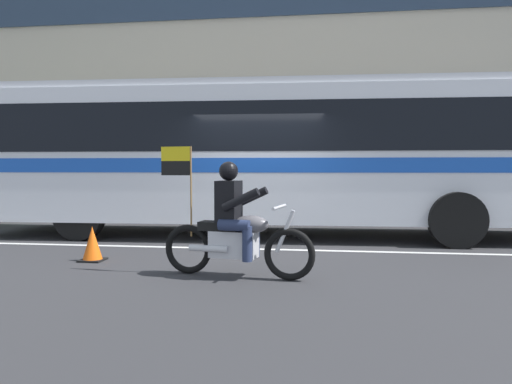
# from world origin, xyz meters

# --- Properties ---
(ground_plane) EXTENTS (60.00, 60.00, 0.00)m
(ground_plane) POSITION_xyz_m (0.00, 0.00, 0.00)
(ground_plane) COLOR #2B2B2D
(sidewalk_curb) EXTENTS (28.00, 3.80, 0.15)m
(sidewalk_curb) POSITION_xyz_m (0.00, 5.10, 0.07)
(sidewalk_curb) COLOR #B7B2A8
(sidewalk_curb) RESTS_ON ground_plane
(lane_center_stripe) EXTENTS (26.60, 0.14, 0.01)m
(lane_center_stripe) POSITION_xyz_m (0.00, -0.60, 0.00)
(lane_center_stripe) COLOR silver
(lane_center_stripe) RESTS_ON ground_plane
(office_building_facade) EXTENTS (28.00, 0.89, 10.30)m
(office_building_facade) POSITION_xyz_m (0.00, 7.39, 5.16)
(office_building_facade) COLOR #B2A893
(office_building_facade) RESTS_ON ground_plane
(transit_bus) EXTENTS (12.70, 2.99, 3.22)m
(transit_bus) POSITION_xyz_m (0.21, 1.19, 1.88)
(transit_bus) COLOR silver
(transit_bus) RESTS_ON ground_plane
(motorcycle_with_rider) EXTENTS (2.18, 0.69, 1.78)m
(motorcycle_with_rider) POSITION_xyz_m (0.05, -2.83, 0.67)
(motorcycle_with_rider) COLOR black
(motorcycle_with_rider) RESTS_ON ground_plane
(fire_hydrant) EXTENTS (0.22, 0.30, 0.75)m
(fire_hydrant) POSITION_xyz_m (0.66, 4.05, 0.52)
(fire_hydrant) COLOR #4C8C3F
(fire_hydrant) RESTS_ON sidewalk_curb
(traffic_cone) EXTENTS (0.36, 0.36, 0.55)m
(traffic_cone) POSITION_xyz_m (-2.40, -2.03, 0.26)
(traffic_cone) COLOR #EA590F
(traffic_cone) RESTS_ON ground_plane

